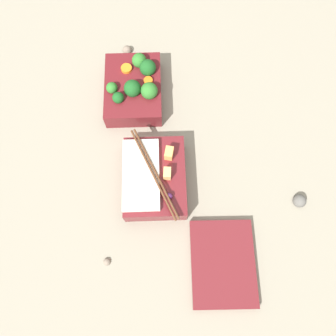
# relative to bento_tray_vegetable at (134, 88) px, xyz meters

# --- Properties ---
(ground_plane) EXTENTS (3.00, 3.00, 0.00)m
(ground_plane) POSITION_rel_bento_tray_vegetable_xyz_m (0.12, 0.03, -0.03)
(ground_plane) COLOR gray
(bento_tray_vegetable) EXTENTS (0.19, 0.14, 0.08)m
(bento_tray_vegetable) POSITION_rel_bento_tray_vegetable_xyz_m (0.00, 0.00, 0.00)
(bento_tray_vegetable) COLOR maroon
(bento_tray_vegetable) RESTS_ON ground_plane
(bento_tray_rice) EXTENTS (0.21, 0.14, 0.08)m
(bento_tray_rice) POSITION_rel_bento_tray_vegetable_xyz_m (0.24, 0.04, -0.00)
(bento_tray_rice) COLOR maroon
(bento_tray_rice) RESTS_ON ground_plane
(bento_lid) EXTENTS (0.19, 0.14, 0.02)m
(bento_lid) POSITION_rel_bento_tray_vegetable_xyz_m (0.43, 0.19, -0.02)
(bento_lid) COLOR maroon
(bento_lid) RESTS_ON ground_plane
(pebble_1) EXTENTS (0.02, 0.02, 0.02)m
(pebble_1) POSITION_rel_bento_tray_vegetable_xyz_m (-0.14, -0.02, -0.03)
(pebble_1) COLOR #7A6B5B
(pebble_1) RESTS_ON ground_plane
(pebble_2) EXTENTS (0.03, 0.03, 0.03)m
(pebble_2) POSITION_rel_bento_tray_vegetable_xyz_m (0.30, 0.38, -0.02)
(pebble_2) COLOR #595651
(pebble_2) RESTS_ON ground_plane
(pebble_3) EXTENTS (0.02, 0.02, 0.02)m
(pebble_3) POSITION_rel_bento_tray_vegetable_xyz_m (0.42, -0.06, -0.03)
(pebble_3) COLOR #7A6B5B
(pebble_3) RESTS_ON ground_plane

